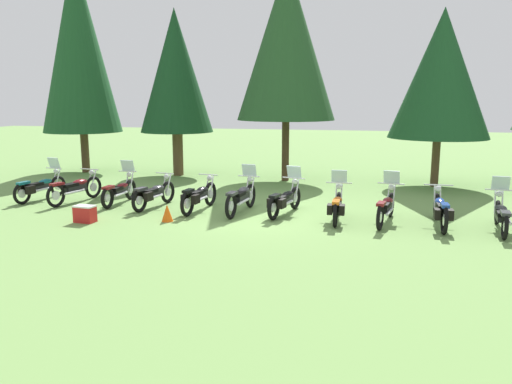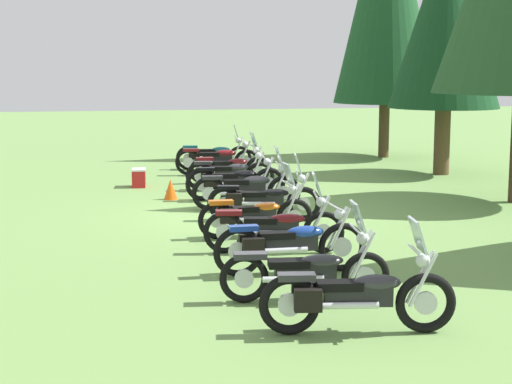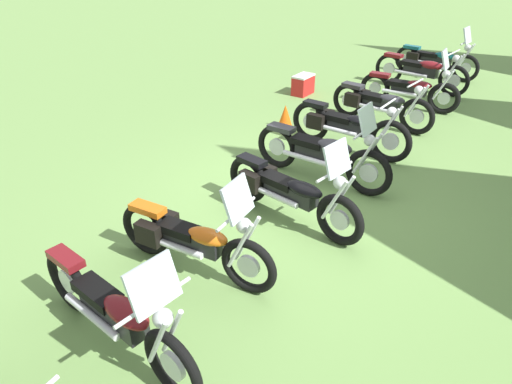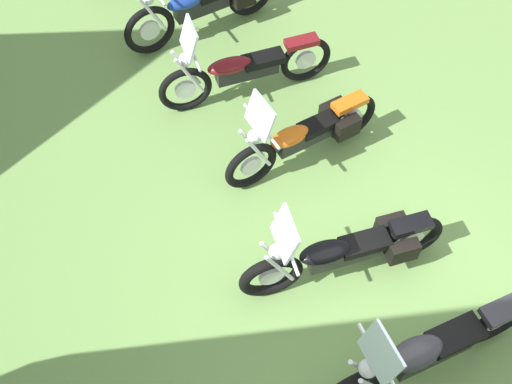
# 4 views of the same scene
# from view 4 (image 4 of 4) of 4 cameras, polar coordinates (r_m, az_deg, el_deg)

# --- Properties ---
(ground_plane) EXTENTS (80.00, 80.00, 0.00)m
(ground_plane) POSITION_cam_4_polar(r_m,az_deg,el_deg) (6.83, 11.77, -10.59)
(ground_plane) COLOR #6B934C
(motorcycle_5) EXTENTS (0.71, 2.38, 1.38)m
(motorcycle_5) POSITION_cam_4_polar(r_m,az_deg,el_deg) (6.23, 15.75, -13.96)
(motorcycle_5) COLOR black
(motorcycle_5) RESTS_ON ground_plane
(motorcycle_6) EXTENTS (0.92, 2.27, 1.36)m
(motorcycle_6) POSITION_cam_4_polar(r_m,az_deg,el_deg) (6.56, 8.39, -5.48)
(motorcycle_6) COLOR black
(motorcycle_6) RESTS_ON ground_plane
(motorcycle_7) EXTENTS (0.74, 2.14, 1.35)m
(motorcycle_7) POSITION_cam_4_polar(r_m,az_deg,el_deg) (7.41, 4.60, 5.32)
(motorcycle_7) COLOR black
(motorcycle_7) RESTS_ON ground_plane
(motorcycle_8) EXTENTS (0.79, 2.34, 1.36)m
(motorcycle_8) POSITION_cam_4_polar(r_m,az_deg,el_deg) (8.11, -1.13, 11.35)
(motorcycle_8) COLOR black
(motorcycle_8) RESTS_ON ground_plane
(motorcycle_9) EXTENTS (0.77, 2.37, 1.03)m
(motorcycle_9) POSITION_cam_4_polar(r_m,az_deg,el_deg) (9.08, -4.87, 16.94)
(motorcycle_9) COLOR black
(motorcycle_9) RESTS_ON ground_plane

